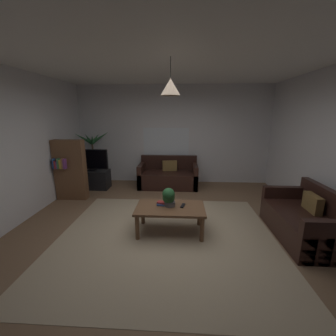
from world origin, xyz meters
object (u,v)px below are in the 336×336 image
(tv_stand, at_px, (92,179))
(book_on_table_0, at_px, (161,204))
(couch_under_window, at_px, (168,177))
(remote_on_table_0, at_px, (183,206))
(coffee_table, at_px, (170,211))
(potted_palm_corner, at_px, (94,162))
(tv, at_px, (90,160))
(bookshelf_corner, at_px, (70,170))
(book_on_table_1, at_px, (161,202))
(pendant_lamp, at_px, (171,87))
(couch_right_side, at_px, (305,222))
(potted_plant_on_table, at_px, (169,197))

(tv_stand, bearing_deg, book_on_table_0, -45.00)
(couch_under_window, bearing_deg, remote_on_table_0, -80.86)
(coffee_table, distance_m, book_on_table_0, 0.19)
(remote_on_table_0, bearing_deg, potted_palm_corner, -31.44)
(couch_under_window, bearing_deg, coffee_table, -85.95)
(tv, relative_size, bookshelf_corner, 0.66)
(coffee_table, height_order, potted_palm_corner, potted_palm_corner)
(book_on_table_1, relative_size, tv, 0.15)
(book_on_table_0, relative_size, book_on_table_1, 1.05)
(book_on_table_0, distance_m, remote_on_table_0, 0.37)
(tv_stand, bearing_deg, book_on_table_1, -44.82)
(book_on_table_0, distance_m, book_on_table_1, 0.03)
(pendant_lamp, bearing_deg, tv_stand, 136.02)
(tv, xyz_separation_m, bookshelf_corner, (-0.19, -0.73, -0.09))
(remote_on_table_0, relative_size, potted_palm_corner, 0.11)
(potted_palm_corner, height_order, pendant_lamp, pendant_lamp)
(pendant_lamp, bearing_deg, coffee_table, -3.58)
(coffee_table, xyz_separation_m, remote_on_table_0, (0.21, 0.04, 0.08))
(potted_palm_corner, bearing_deg, tv_stand, -77.03)
(couch_right_side, distance_m, potted_palm_corner, 5.22)
(potted_palm_corner, bearing_deg, tv, -77.61)
(couch_right_side, xyz_separation_m, pendant_lamp, (-2.18, 0.04, 2.07))
(couch_under_window, height_order, remote_on_table_0, couch_under_window)
(couch_right_side, bearing_deg, book_on_table_1, -93.17)
(bookshelf_corner, bearing_deg, couch_right_side, -17.23)
(coffee_table, distance_m, tv, 3.09)
(couch_right_side, relative_size, tv_stand, 1.62)
(tv_stand, bearing_deg, bookshelf_corner, -103.85)
(tv, bearing_deg, tv_stand, 90.00)
(potted_plant_on_table, bearing_deg, book_on_table_1, 157.34)
(couch_right_side, xyz_separation_m, remote_on_table_0, (-1.97, 0.08, 0.19))
(tv_stand, relative_size, pendant_lamp, 1.70)
(potted_plant_on_table, xyz_separation_m, potted_palm_corner, (-2.29, 2.55, 0.01))
(potted_plant_on_table, distance_m, potted_palm_corner, 3.43)
(tv, bearing_deg, remote_on_table_0, -40.51)
(bookshelf_corner, xyz_separation_m, pendant_lamp, (2.40, -1.38, 1.64))
(couch_under_window, distance_m, bookshelf_corner, 2.49)
(couch_under_window, bearing_deg, bookshelf_corner, -155.07)
(book_on_table_1, height_order, tv_stand, book_on_table_1)
(pendant_lamp, bearing_deg, remote_on_table_0, 11.37)
(book_on_table_1, bearing_deg, bookshelf_corner, 150.07)
(tv, bearing_deg, couch_under_window, 8.45)
(potted_palm_corner, bearing_deg, remote_on_table_0, -45.20)
(couch_right_side, distance_m, coffee_table, 2.19)
(potted_plant_on_table, bearing_deg, tv_stand, 136.16)
(coffee_table, relative_size, book_on_table_1, 8.33)
(pendant_lamp, bearing_deg, bookshelf_corner, 150.06)
(remote_on_table_0, height_order, tv_stand, tv_stand)
(remote_on_table_0, distance_m, tv, 3.20)
(book_on_table_0, relative_size, potted_plant_on_table, 0.45)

